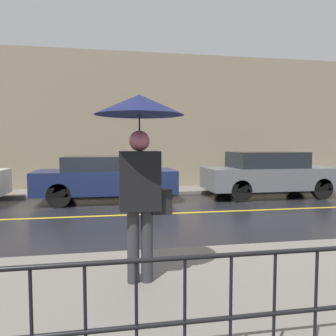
{
  "coord_description": "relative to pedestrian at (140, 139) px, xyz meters",
  "views": [
    {
      "loc": [
        -0.86,
        -8.12,
        1.74
      ],
      "look_at": [
        0.12,
        -2.69,
        1.36
      ],
      "focal_mm": 35.0,
      "sensor_mm": 36.0,
      "label": 1
    }
  ],
  "objects": [
    {
      "name": "lane_marking",
      "position": [
        0.5,
        4.29,
        -1.82
      ],
      "size": [
        25.2,
        0.12,
        0.01
      ],
      "color": "gold",
      "rests_on": "ground_plane"
    },
    {
      "name": "ground_plane",
      "position": [
        0.5,
        4.29,
        -1.82
      ],
      "size": [
        80.0,
        80.0,
        0.0
      ],
      "primitive_type": "plane",
      "color": "black"
    },
    {
      "name": "sidewalk_far",
      "position": [
        0.5,
        8.21,
        -1.77
      ],
      "size": [
        28.0,
        1.66,
        0.1
      ],
      "color": "slate",
      "rests_on": "ground_plane"
    },
    {
      "name": "car_grey",
      "position": [
        4.96,
        6.38,
        -1.04
      ],
      "size": [
        4.48,
        1.74,
        1.52
      ],
      "color": "slate",
      "rests_on": "ground_plane"
    },
    {
      "name": "pedestrian",
      "position": [
        0.0,
        0.0,
        0.0
      ],
      "size": [
        1.04,
        1.04,
        2.23
      ],
      "color": "#333338",
      "rests_on": "sidewalk_near"
    },
    {
      "name": "railing_foreground",
      "position": [
        0.5,
        -1.65,
        -1.17
      ],
      "size": [
        12.0,
        0.04,
        0.87
      ],
      "color": "black",
      "rests_on": "sidewalk_near"
    },
    {
      "name": "building_storefront",
      "position": [
        0.5,
        9.19,
        0.85
      ],
      "size": [
        28.0,
        0.3,
        5.35
      ],
      "color": "gray",
      "rests_on": "ground_plane"
    },
    {
      "name": "car_navy",
      "position": [
        -0.49,
        6.38,
        -1.08
      ],
      "size": [
        4.22,
        1.7,
        1.41
      ],
      "color": "#19234C",
      "rests_on": "ground_plane"
    },
    {
      "name": "sidewalk_near",
      "position": [
        0.5,
        -0.35,
        -1.77
      ],
      "size": [
        28.0,
        3.1,
        0.1
      ],
      "color": "slate",
      "rests_on": "ground_plane"
    }
  ]
}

